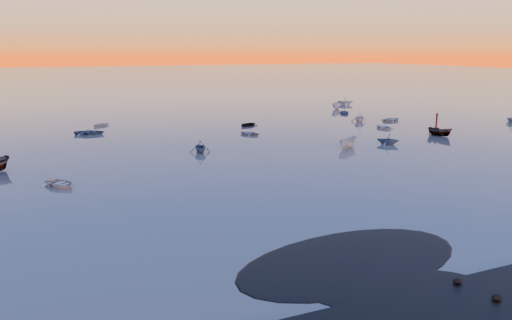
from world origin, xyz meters
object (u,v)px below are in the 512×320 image
boat_near_center (348,148)px  boat_near_left (60,186)px  channel_marker (437,122)px  boat_near_right (388,144)px

boat_near_center → boat_near_left: bearing=69.2°
boat_near_center → channel_marker: bearing=-99.8°
boat_near_left → boat_near_right: bearing=-21.6°
boat_near_right → channel_marker: 18.62m
boat_near_center → channel_marker: (23.16, 8.03, 1.14)m
boat_near_center → boat_near_right: boat_near_center is taller
boat_near_center → boat_near_right: (6.51, -0.24, 0.00)m
boat_near_right → channel_marker: channel_marker is taller
boat_near_center → channel_marker: channel_marker is taller
boat_near_left → channel_marker: (60.32, 13.27, 1.14)m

